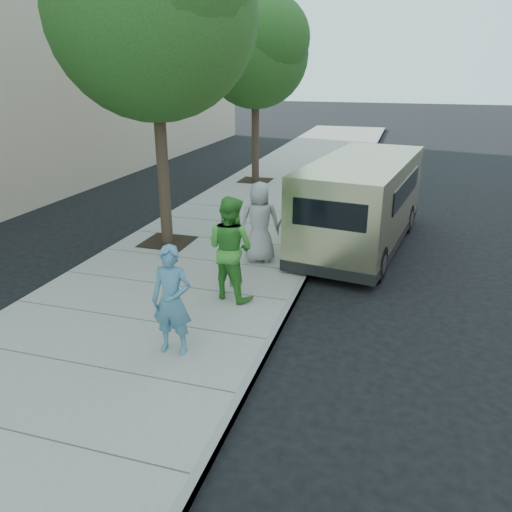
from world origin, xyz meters
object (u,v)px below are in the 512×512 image
object	(u,v)px
tree_near	(154,4)
person_gray_shirt	(260,222)
tree_far	(257,49)
person_officer	(172,300)
parking_meter	(230,234)
person_striped_polo	(300,225)
person_green_shirt	(230,248)
van	(362,201)

from	to	relation	value
tree_near	person_gray_shirt	size ratio (longest dim) A/B	4.15
tree_far	person_officer	bearing A→B (deg)	-79.02
parking_meter	person_striped_polo	bearing A→B (deg)	68.86
person_green_shirt	person_gray_shirt	distance (m)	1.99
person_officer	person_striped_polo	distance (m)	4.24
tree_far	person_gray_shirt	xyz separation A→B (m)	(2.54, -8.15, -3.83)
person_striped_polo	tree_near	bearing A→B (deg)	-43.67
parking_meter	person_officer	bearing A→B (deg)	-78.16
person_green_shirt	person_striped_polo	bearing A→B (deg)	-95.94
parking_meter	person_gray_shirt	world-z (taller)	person_gray_shirt
tree_near	tree_far	size ratio (longest dim) A/B	1.16
tree_near	tree_far	distance (m)	7.63
person_officer	person_striped_polo	bearing A→B (deg)	71.93
parking_meter	person_green_shirt	world-z (taller)	person_green_shirt
person_green_shirt	person_gray_shirt	bearing A→B (deg)	-71.24
van	person_gray_shirt	world-z (taller)	van
van	person_green_shirt	bearing A→B (deg)	-108.21
person_striped_polo	van	bearing A→B (deg)	-152.78
tree_near	van	size ratio (longest dim) A/B	1.21
person_green_shirt	van	bearing A→B (deg)	-98.05
tree_near	person_striped_polo	bearing A→B (deg)	-9.05
parking_meter	person_officer	size ratio (longest dim) A/B	0.90
person_officer	person_gray_shirt	size ratio (longest dim) A/B	0.95
person_officer	person_gray_shirt	distance (m)	4.10
tree_near	person_striped_polo	size ratio (longest dim) A/B	4.06
van	tree_near	bearing A→B (deg)	-153.45
tree_far	person_green_shirt	size ratio (longest dim) A/B	3.29
tree_far	van	distance (m)	8.45
tree_far	parking_meter	world-z (taller)	tree_far
person_gray_shirt	tree_near	bearing A→B (deg)	-31.48
tree_far	person_officer	world-z (taller)	tree_far
person_officer	parking_meter	bearing A→B (deg)	85.97
tree_far	person_striped_polo	bearing A→B (deg)	-67.03
tree_far	person_officer	size ratio (longest dim) A/B	3.77
person_gray_shirt	person_striped_polo	bearing A→B (deg)	160.89
parking_meter	person_green_shirt	distance (m)	0.47
tree_far	tree_near	bearing A→B (deg)	-90.00
parking_meter	person_green_shirt	bearing A→B (deg)	-57.30
person_gray_shirt	person_striped_polo	xyz separation A→B (m)	(0.91, 0.00, 0.02)
person_gray_shirt	van	bearing A→B (deg)	-153.44
tree_near	person_green_shirt	size ratio (longest dim) A/B	3.81
parking_meter	person_green_shirt	size ratio (longest dim) A/B	0.79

